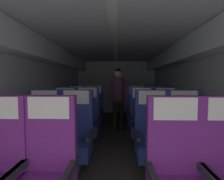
{
  "coord_description": "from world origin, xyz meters",
  "views": [
    {
      "loc": [
        0.06,
        0.22,
        1.29
      ],
      "look_at": [
        -0.08,
        4.33,
        1.05
      ],
      "focal_mm": 26.5,
      "sensor_mm": 36.0,
      "label": 1
    }
  ],
  "objects_px": {
    "seat_b_left_aisle": "(75,137)",
    "seat_c_left_window": "(64,120)",
    "seat_a_right_window": "(177,177)",
    "seat_d_right_window": "(136,112)",
    "seat_d_left_aisle": "(93,112)",
    "seat_c_right_window": "(142,121)",
    "seat_b_left_window": "(43,136)",
    "seat_c_left_aisle": "(87,120)",
    "seat_d_left_window": "(76,112)",
    "seat_b_right_window": "(152,137)",
    "seat_b_right_aisle": "(186,138)",
    "seat_a_left_aisle": "(46,173)",
    "seat_d_right_aisle": "(156,112)",
    "flight_attendant": "(118,92)",
    "seat_c_right_aisle": "(166,121)"
  },
  "relations": [
    {
      "from": "seat_d_right_window",
      "to": "seat_d_right_aisle",
      "type": "bearing_deg",
      "value": -0.88
    },
    {
      "from": "seat_c_left_window",
      "to": "flight_attendant",
      "type": "relative_size",
      "value": 0.72
    },
    {
      "from": "seat_b_right_window",
      "to": "seat_d_left_aisle",
      "type": "distance_m",
      "value": 2.22
    },
    {
      "from": "seat_b_left_window",
      "to": "flight_attendant",
      "type": "height_order",
      "value": "flight_attendant"
    },
    {
      "from": "seat_c_right_aisle",
      "to": "seat_c_right_window",
      "type": "distance_m",
      "value": 0.47
    },
    {
      "from": "seat_a_left_aisle",
      "to": "seat_a_right_window",
      "type": "height_order",
      "value": "same"
    },
    {
      "from": "seat_b_left_window",
      "to": "seat_c_left_window",
      "type": "xyz_separation_m",
      "value": [
        0.01,
        0.96,
        0.0
      ]
    },
    {
      "from": "seat_b_left_aisle",
      "to": "seat_c_right_window",
      "type": "height_order",
      "value": "same"
    },
    {
      "from": "seat_a_left_aisle",
      "to": "seat_b_left_window",
      "type": "xyz_separation_m",
      "value": [
        -0.46,
        0.94,
        0.0
      ]
    },
    {
      "from": "seat_c_left_aisle",
      "to": "seat_d_left_aisle",
      "type": "xyz_separation_m",
      "value": [
        -0.01,
        0.95,
        0.0
      ]
    },
    {
      "from": "seat_c_left_window",
      "to": "seat_d_left_aisle",
      "type": "relative_size",
      "value": 1.0
    },
    {
      "from": "seat_a_right_window",
      "to": "seat_b_right_aisle",
      "type": "xyz_separation_m",
      "value": [
        0.46,
        0.96,
        0.0
      ]
    },
    {
      "from": "seat_b_right_aisle",
      "to": "seat_d_right_aisle",
      "type": "height_order",
      "value": "same"
    },
    {
      "from": "seat_c_right_window",
      "to": "seat_d_left_aisle",
      "type": "relative_size",
      "value": 1.0
    },
    {
      "from": "seat_b_left_aisle",
      "to": "flight_attendant",
      "type": "relative_size",
      "value": 0.72
    },
    {
      "from": "seat_b_left_window",
      "to": "seat_d_right_aisle",
      "type": "relative_size",
      "value": 1.0
    },
    {
      "from": "seat_d_right_aisle",
      "to": "seat_b_left_window",
      "type": "bearing_deg",
      "value": -137.13
    },
    {
      "from": "seat_c_right_window",
      "to": "seat_d_left_window",
      "type": "height_order",
      "value": "same"
    },
    {
      "from": "seat_c_right_aisle",
      "to": "seat_d_left_aisle",
      "type": "xyz_separation_m",
      "value": [
        -1.59,
        0.96,
        0.0
      ]
    },
    {
      "from": "seat_d_right_aisle",
      "to": "seat_b_right_aisle",
      "type": "bearing_deg",
      "value": -90.46
    },
    {
      "from": "seat_a_right_window",
      "to": "seat_d_right_window",
      "type": "bearing_deg",
      "value": 90.34
    },
    {
      "from": "seat_c_left_window",
      "to": "seat_d_left_window",
      "type": "relative_size",
      "value": 1.0
    },
    {
      "from": "seat_a_right_window",
      "to": "flight_attendant",
      "type": "xyz_separation_m",
      "value": [
        -0.49,
        2.93,
        0.51
      ]
    },
    {
      "from": "seat_b_left_window",
      "to": "seat_b_right_aisle",
      "type": "xyz_separation_m",
      "value": [
        2.05,
        0.0,
        0.0
      ]
    },
    {
      "from": "seat_c_left_window",
      "to": "seat_d_left_aisle",
      "type": "xyz_separation_m",
      "value": [
        0.46,
        0.96,
        0.0
      ]
    },
    {
      "from": "seat_b_left_aisle",
      "to": "seat_d_right_aisle",
      "type": "relative_size",
      "value": 1.0
    },
    {
      "from": "seat_a_left_aisle",
      "to": "seat_b_right_window",
      "type": "relative_size",
      "value": 1.0
    },
    {
      "from": "seat_b_right_window",
      "to": "seat_c_left_aisle",
      "type": "relative_size",
      "value": 1.0
    },
    {
      "from": "seat_b_right_window",
      "to": "seat_c_right_aisle",
      "type": "xyz_separation_m",
      "value": [
        0.47,
        0.95,
        0.0
      ]
    },
    {
      "from": "seat_a_left_aisle",
      "to": "seat_d_right_aisle",
      "type": "distance_m",
      "value": 3.28
    },
    {
      "from": "seat_b_right_window",
      "to": "seat_c_right_window",
      "type": "xyz_separation_m",
      "value": [
        -0.01,
        0.96,
        0.0
      ]
    },
    {
      "from": "seat_b_left_aisle",
      "to": "seat_c_left_window",
      "type": "distance_m",
      "value": 1.07
    },
    {
      "from": "seat_a_right_window",
      "to": "seat_b_left_aisle",
      "type": "distance_m",
      "value": 1.47
    },
    {
      "from": "seat_b_left_window",
      "to": "seat_c_right_aisle",
      "type": "xyz_separation_m",
      "value": [
        2.05,
        0.96,
        0.0
      ]
    },
    {
      "from": "seat_a_left_aisle",
      "to": "seat_d_left_aisle",
      "type": "distance_m",
      "value": 2.86
    },
    {
      "from": "seat_b_right_aisle",
      "to": "seat_b_right_window",
      "type": "bearing_deg",
      "value": 179.75
    },
    {
      "from": "seat_b_left_aisle",
      "to": "seat_d_left_aisle",
      "type": "xyz_separation_m",
      "value": [
        -0.02,
        1.92,
        0.0
      ]
    },
    {
      "from": "flight_attendant",
      "to": "seat_c_left_aisle",
      "type": "bearing_deg",
      "value": 59.06
    },
    {
      "from": "seat_b_left_window",
      "to": "seat_c_left_aisle",
      "type": "bearing_deg",
      "value": 64.12
    },
    {
      "from": "flight_attendant",
      "to": "seat_b_right_aisle",
      "type": "bearing_deg",
      "value": 117.04
    },
    {
      "from": "seat_b_left_aisle",
      "to": "seat_d_left_aisle",
      "type": "relative_size",
      "value": 1.0
    },
    {
      "from": "seat_b_right_aisle",
      "to": "seat_c_right_aisle",
      "type": "relative_size",
      "value": 1.0
    },
    {
      "from": "seat_c_right_window",
      "to": "seat_b_right_window",
      "type": "bearing_deg",
      "value": -89.69
    },
    {
      "from": "seat_b_left_aisle",
      "to": "seat_c_left_window",
      "type": "relative_size",
      "value": 1.0
    },
    {
      "from": "seat_b_right_aisle",
      "to": "seat_a_left_aisle",
      "type": "bearing_deg",
      "value": -149.28
    },
    {
      "from": "seat_d_right_window",
      "to": "seat_a_left_aisle",
      "type": "bearing_deg",
      "value": -111.25
    },
    {
      "from": "seat_b_right_window",
      "to": "seat_d_right_window",
      "type": "distance_m",
      "value": 1.92
    },
    {
      "from": "seat_a_right_window",
      "to": "seat_c_right_aisle",
      "type": "xyz_separation_m",
      "value": [
        0.46,
        1.92,
        0.0
      ]
    },
    {
      "from": "seat_d_left_window",
      "to": "seat_b_right_window",
      "type": "bearing_deg",
      "value": -50.16
    },
    {
      "from": "seat_a_left_aisle",
      "to": "seat_d_right_aisle",
      "type": "relative_size",
      "value": 1.0
    }
  ]
}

